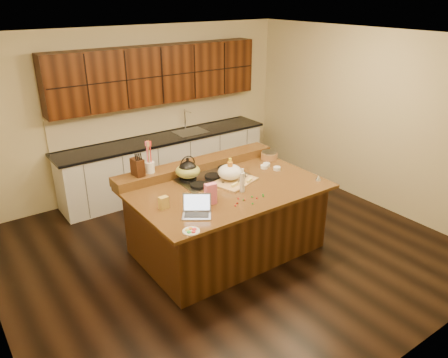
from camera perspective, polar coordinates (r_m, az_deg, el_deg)
room at (r=5.33m, az=0.31°, el=3.28°), size 5.52×5.02×2.72m
island at (r=5.70m, az=0.29°, el=-5.11°), size 2.40×1.60×0.92m
back_ledge at (r=6.01m, az=-3.60°, el=1.83°), size 2.40×0.30×0.12m
cooktop at (r=5.71m, az=-1.45°, el=0.22°), size 0.92×0.52×0.05m
back_counter at (r=7.40m, az=-7.93°, el=5.88°), size 3.70×0.66×2.40m
kettle at (r=5.62m, az=-4.75°, el=1.25°), size 0.30×0.30×0.22m
green_bowl at (r=5.62m, az=-4.74°, el=1.04°), size 0.37×0.37×0.17m
laptop at (r=4.81m, az=-3.58°, el=-3.97°), size 0.40×0.38×0.22m
oil_bottle at (r=5.57m, az=0.79°, el=0.94°), size 0.08×0.08×0.27m
vinegar_bottle at (r=5.30m, az=2.41°, el=-0.41°), size 0.08×0.08×0.25m
wooden_tray at (r=5.60m, az=0.93°, el=0.63°), size 0.63×0.54×0.22m
ramekin_a at (r=6.03m, az=6.93°, el=1.38°), size 0.12×0.12×0.04m
ramekin_b at (r=6.14m, az=5.58°, el=1.88°), size 0.13×0.13×0.04m
ramekin_c at (r=6.07m, az=5.26°, el=1.61°), size 0.12×0.12×0.04m
strainer_bowl at (r=6.42m, az=5.91°, el=3.04°), size 0.31×0.31×0.09m
kitchen_timer at (r=5.79m, az=12.20°, el=0.19°), size 0.09×0.09×0.07m
pink_bag at (r=5.00m, az=-1.77°, el=-1.96°), size 0.14×0.09×0.25m
candy_plate at (r=4.50m, az=-4.31°, el=-6.81°), size 0.22×0.22×0.01m
package_box at (r=4.96m, az=-7.88°, el=-3.08°), size 0.11×0.08×0.14m
utensil_crock at (r=5.65m, az=-9.65°, el=1.52°), size 0.14×0.14×0.14m
knife_block at (r=5.57m, az=-11.23°, el=1.53°), size 0.13×0.19×0.22m
gumdrop_0 at (r=5.04m, az=1.74°, el=-3.17°), size 0.02×0.02×0.02m
gumdrop_1 at (r=5.23m, az=5.14°, el=-2.24°), size 0.02×0.02×0.02m
gumdrop_2 at (r=4.99m, az=1.51°, el=-3.48°), size 0.02×0.02×0.02m
gumdrop_3 at (r=5.04m, az=3.74°, el=-3.21°), size 0.02×0.02×0.02m
gumdrop_4 at (r=5.13m, az=2.70°, el=-2.72°), size 0.02×0.02×0.02m
gumdrop_5 at (r=5.27m, az=5.10°, el=-2.03°), size 0.02×0.02×0.02m
gumdrop_6 at (r=5.15m, az=1.88°, el=-2.58°), size 0.02×0.02×0.02m
gumdrop_7 at (r=5.13m, az=2.59°, el=-2.72°), size 0.02×0.02×0.02m
gumdrop_8 at (r=5.17m, az=4.30°, el=-2.51°), size 0.02×0.02×0.02m
gumdrop_9 at (r=5.21m, az=3.67°, el=-2.32°), size 0.02×0.02×0.02m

